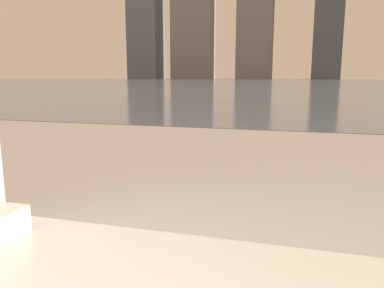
# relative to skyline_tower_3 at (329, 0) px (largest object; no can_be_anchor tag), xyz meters

# --- Properties ---
(harbor_water) EXTENTS (180.00, 110.00, 0.01)m
(harbor_water) POSITION_rel_skyline_tower_3_xyz_m (-7.62, -56.00, -21.99)
(harbor_water) COLOR slate
(harbor_water) RESTS_ON ground_plane
(skyline_tower_1) EXTENTS (12.71, 8.09, 32.48)m
(skyline_tower_1) POSITION_rel_skyline_tower_3_xyz_m (-40.13, 0.00, -5.75)
(skyline_tower_1) COLOR slate
(skyline_tower_1) RESTS_ON ground_plane
(skyline_tower_3) EXTENTS (7.52, 12.41, 43.99)m
(skyline_tower_3) POSITION_rel_skyline_tower_3_xyz_m (0.00, 0.00, 0.00)
(skyline_tower_3) COLOR #4C515B
(skyline_tower_3) RESTS_ON ground_plane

